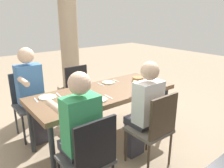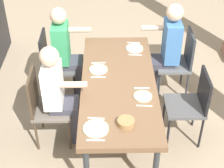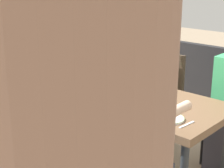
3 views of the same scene
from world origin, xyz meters
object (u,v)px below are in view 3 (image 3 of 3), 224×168
at_px(plate_3, 81,71).
at_px(bread_basket, 64,75).
at_px(dining_table, 118,98).
at_px(plate_2, 78,91).
at_px(chair_mid_south, 161,90).
at_px(plate_1, 155,90).
at_px(plate_0, 169,118).
at_px(diner_guest_third, 141,146).
at_px(chair_mid_north, 38,140).
at_px(diner_woman_green, 152,81).
at_px(stone_column_near, 63,163).

xyz_separation_m(plate_3, bread_basket, (-0.06, 0.29, 0.02)).
height_order(dining_table, bread_basket, bread_basket).
bearing_deg(plate_2, chair_mid_south, -98.69).
xyz_separation_m(chair_mid_south, plate_1, (-0.35, 0.61, 0.23)).
relative_size(plate_0, bread_basket, 1.32).
height_order(diner_guest_third, bread_basket, diner_guest_third).
xyz_separation_m(chair_mid_north, diner_woman_green, (0.00, -1.50, 0.15)).
relative_size(stone_column_near, bread_basket, 18.22).
bearing_deg(plate_1, bread_basket, 16.67).
height_order(chair_mid_north, bread_basket, chair_mid_north).
height_order(stone_column_near, bread_basket, stone_column_near).
bearing_deg(chair_mid_south, diner_guest_third, 120.55).
height_order(diner_woman_green, bread_basket, diner_woman_green).
height_order(chair_mid_south, stone_column_near, stone_column_near).
distance_m(diner_guest_third, plate_2, 1.13).
xyz_separation_m(dining_table, stone_column_near, (-1.67, 2.03, 0.83)).
relative_size(dining_table, stone_column_near, 0.65).
bearing_deg(diner_guest_third, chair_mid_south, -59.45).
bearing_deg(stone_column_near, chair_mid_south, -58.31).
xyz_separation_m(plate_1, plate_2, (0.51, 0.48, 0.00)).
height_order(chair_mid_north, diner_woman_green, diner_woman_green).
xyz_separation_m(chair_mid_south, bread_basket, (0.60, 0.89, 0.25)).
relative_size(diner_guest_third, plate_1, 6.15).
bearing_deg(plate_0, stone_column_near, 117.96).
distance_m(diner_woman_green, stone_column_near, 3.34).
bearing_deg(diner_woman_green, stone_column_near, 123.41).
height_order(chair_mid_north, stone_column_near, stone_column_near).
relative_size(plate_2, plate_3, 0.80).
bearing_deg(plate_3, stone_column_near, 136.85).
distance_m(plate_2, bread_basket, 0.47).
relative_size(plate_0, plate_2, 1.11).
bearing_deg(plate_0, plate_2, 1.40).
relative_size(chair_mid_south, plate_3, 3.74).
bearing_deg(stone_column_near, diner_woman_green, -56.59).
xyz_separation_m(plate_2, bread_basket, (0.43, -0.20, 0.02)).
distance_m(diner_guest_third, bread_basket, 1.60).
distance_m(plate_2, plate_3, 0.69).
xyz_separation_m(chair_mid_north, stone_column_near, (-1.78, 1.19, 0.99)).
xyz_separation_m(plate_2, plate_3, (0.48, -0.49, -0.00)).
xyz_separation_m(plate_0, plate_1, (0.47, -0.46, 0.00)).
distance_m(dining_table, diner_woman_green, 0.67).
relative_size(diner_woman_green, plate_1, 5.86).
xyz_separation_m(chair_mid_north, plate_0, (-0.82, -0.61, 0.23)).
relative_size(dining_table, chair_mid_south, 2.13).
height_order(chair_mid_south, plate_1, chair_mid_south).
xyz_separation_m(dining_table, plate_2, (0.27, 0.25, 0.07)).
xyz_separation_m(dining_table, plate_1, (-0.24, -0.23, 0.07)).
xyz_separation_m(stone_column_near, bread_basket, (2.37, -1.98, -0.73)).
relative_size(chair_mid_south, plate_2, 4.68).
relative_size(diner_woman_green, plate_0, 5.70).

